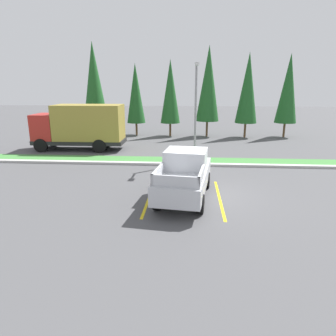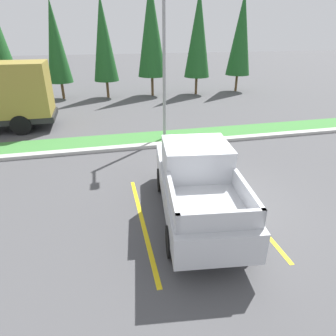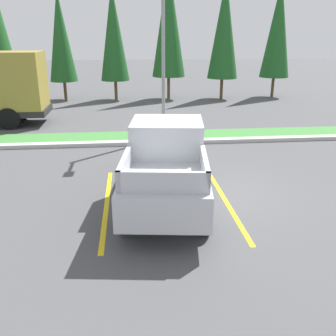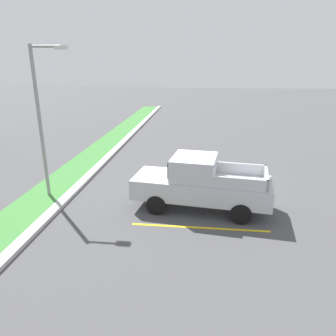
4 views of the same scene
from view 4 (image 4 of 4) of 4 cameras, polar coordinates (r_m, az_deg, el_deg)
The scene contains 7 objects.
ground_plane at distance 13.32m, azimuth 3.38°, elevation -5.66°, with size 120.00×120.00×0.00m, color #4C4C4F.
parking_line_near at distance 11.21m, azimuth 5.78°, elevation -10.67°, with size 0.12×4.80×0.01m, color yellow.
parking_line_far at distance 14.00m, azimuth 5.98°, elevation -4.47°, with size 0.12×4.80×0.01m, color yellow.
curb_strip at distance 14.40m, azimuth -16.96°, elevation -4.24°, with size 56.00×0.40×0.15m, color #B2B2AD.
grass_median at distance 14.87m, azimuth -20.85°, elevation -4.12°, with size 56.00×1.80×0.06m, color #42843D.
pickup_truck_main at distance 12.18m, azimuth 5.81°, elevation -2.81°, with size 2.55×5.42×2.10m.
street_light at distance 13.55m, azimuth -21.70°, elevation 9.36°, with size 0.24×1.49×6.11m.
Camera 4 is at (-12.13, -0.57, 5.48)m, focal length 33.73 mm.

